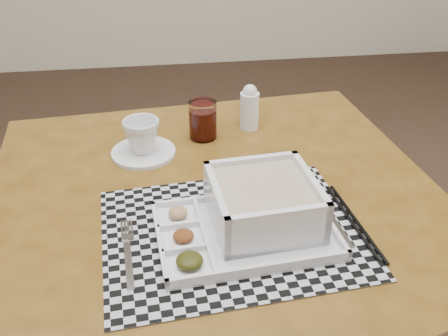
{
  "coord_description": "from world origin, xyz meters",
  "views": [
    {
      "loc": [
        0.24,
        -1.03,
        1.29
      ],
      "look_at": [
        0.36,
        -0.2,
        0.77
      ],
      "focal_mm": 40.0,
      "sensor_mm": 36.0,
      "label": 1
    }
  ],
  "objects_px": {
    "serving_tray": "(258,211)",
    "cup": "(142,136)",
    "juice_glass": "(203,121)",
    "creamer_bottle": "(249,108)",
    "dining_table": "(219,227)"
  },
  "relations": [
    {
      "from": "serving_tray",
      "to": "cup",
      "type": "distance_m",
      "value": 0.37
    },
    {
      "from": "juice_glass",
      "to": "creamer_bottle",
      "type": "relative_size",
      "value": 0.81
    },
    {
      "from": "serving_tray",
      "to": "juice_glass",
      "type": "xyz_separation_m",
      "value": [
        -0.06,
        0.37,
        0.0
      ]
    },
    {
      "from": "dining_table",
      "to": "creamer_bottle",
      "type": "relative_size",
      "value": 8.5
    },
    {
      "from": "dining_table",
      "to": "creamer_bottle",
      "type": "xyz_separation_m",
      "value": [
        0.12,
        0.3,
        0.13
      ]
    },
    {
      "from": "dining_table",
      "to": "juice_glass",
      "type": "height_order",
      "value": "juice_glass"
    },
    {
      "from": "serving_tray",
      "to": "juice_glass",
      "type": "distance_m",
      "value": 0.38
    },
    {
      "from": "serving_tray",
      "to": "juice_glass",
      "type": "relative_size",
      "value": 3.5
    },
    {
      "from": "cup",
      "to": "creamer_bottle",
      "type": "height_order",
      "value": "creamer_bottle"
    },
    {
      "from": "cup",
      "to": "creamer_bottle",
      "type": "bearing_deg",
      "value": 9.44
    },
    {
      "from": "cup",
      "to": "serving_tray",
      "type": "bearing_deg",
      "value": -66.44
    },
    {
      "from": "creamer_bottle",
      "to": "juice_glass",
      "type": "bearing_deg",
      "value": -164.22
    },
    {
      "from": "dining_table",
      "to": "cup",
      "type": "bearing_deg",
      "value": 126.8
    },
    {
      "from": "dining_table",
      "to": "cup",
      "type": "distance_m",
      "value": 0.28
    },
    {
      "from": "dining_table",
      "to": "serving_tray",
      "type": "xyz_separation_m",
      "value": [
        0.06,
        -0.1,
        0.11
      ]
    }
  ]
}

